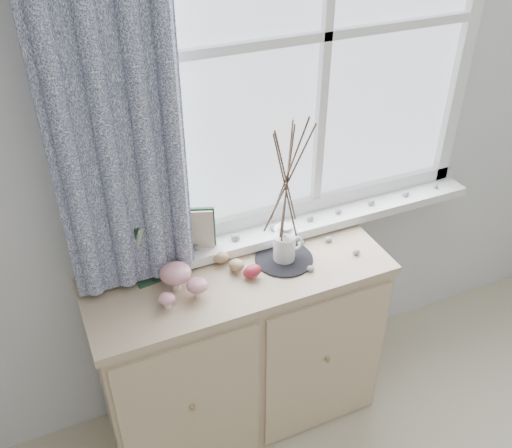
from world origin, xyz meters
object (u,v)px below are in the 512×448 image
(sideboard, at_px, (241,350))
(twig_pitcher, at_px, (287,177))
(toadstool_cluster, at_px, (179,279))
(botanical_book, at_px, (175,244))

(sideboard, height_order, twig_pitcher, twig_pitcher)
(sideboard, bearing_deg, toadstool_cluster, -177.23)
(sideboard, distance_m, toadstool_cluster, 0.55)
(toadstool_cluster, relative_size, twig_pitcher, 0.29)
(sideboard, relative_size, toadstool_cluster, 6.25)
(sideboard, height_order, botanical_book, botanical_book)
(sideboard, xyz_separation_m, twig_pitcher, (0.20, 0.01, 0.80))
(sideboard, xyz_separation_m, toadstool_cluster, (-0.24, -0.01, 0.49))
(toadstool_cluster, height_order, twig_pitcher, twig_pitcher)
(botanical_book, height_order, toadstool_cluster, botanical_book)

